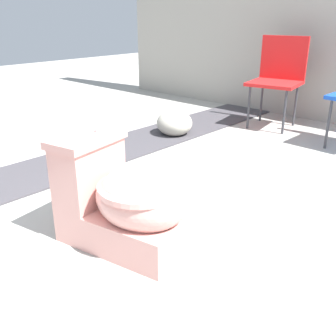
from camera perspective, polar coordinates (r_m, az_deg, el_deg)
name	(u,v)px	position (r m, az deg, el deg)	size (l,w,h in m)	color
ground_plane	(128,251)	(1.88, -5.77, -11.94)	(14.00, 14.00, 0.00)	#A8A59E
gravel_strip	(73,162)	(2.99, -13.57, 0.86)	(0.56, 8.00, 0.01)	#423F44
toilet	(125,202)	(1.84, -6.27, -4.86)	(0.69, 0.48, 0.52)	#E09E93
folding_chair_left	(279,72)	(3.96, 15.81, 13.25)	(0.51, 0.51, 0.83)	red
boulder_near	(174,123)	(3.55, 0.94, 6.55)	(0.33, 0.32, 0.23)	#ADA899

